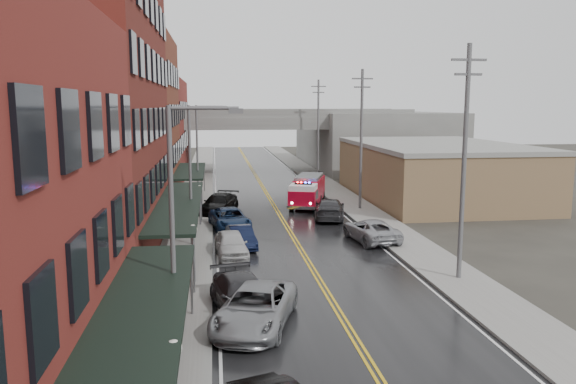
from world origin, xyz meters
TOP-DOWN VIEW (x-y plane):
  - road at (0.00, 30.00)m, footprint 11.00×160.00m
  - sidewalk_left at (-7.30, 30.00)m, footprint 3.00×160.00m
  - sidewalk_right at (7.30, 30.00)m, footprint 3.00×160.00m
  - curb_left at (-5.65, 30.00)m, footprint 0.30×160.00m
  - curb_right at (5.65, 30.00)m, footprint 0.30×160.00m
  - brick_building_b at (-13.30, 23.00)m, footprint 9.00×20.00m
  - brick_building_c at (-13.30, 40.50)m, footprint 9.00×15.00m
  - brick_building_far at (-13.30, 58.00)m, footprint 9.00×20.00m
  - tan_building at (16.00, 40.00)m, footprint 14.00×22.00m
  - right_far_block at (18.00, 70.00)m, footprint 18.00×30.00m
  - awning_0 at (-7.49, 4.00)m, footprint 2.60×16.00m
  - awning_1 at (-7.49, 23.00)m, footprint 2.60×18.00m
  - awning_2 at (-7.49, 40.50)m, footprint 2.60×13.00m
  - globe_lamp_0 at (-6.40, 2.00)m, footprint 0.44×0.44m
  - globe_lamp_1 at (-6.40, 16.00)m, footprint 0.44×0.44m
  - globe_lamp_2 at (-6.40, 30.00)m, footprint 0.44×0.44m
  - street_lamp_0 at (-6.55, 8.00)m, footprint 2.64×0.22m
  - street_lamp_1 at (-6.55, 24.00)m, footprint 2.64×0.22m
  - street_lamp_2 at (-6.55, 40.00)m, footprint 2.64×0.22m
  - utility_pole_0 at (7.20, 15.00)m, footprint 1.80×0.24m
  - utility_pole_1 at (7.20, 35.00)m, footprint 1.80×0.24m
  - utility_pole_2 at (7.20, 55.00)m, footprint 1.80×0.24m
  - overpass at (0.00, 62.00)m, footprint 40.00×10.00m
  - fire_truck at (2.98, 37.43)m, footprint 4.59×7.66m
  - parked_car_left_2 at (-3.73, 10.20)m, footprint 4.39×6.45m
  - parked_car_left_3 at (-4.15, 11.71)m, footprint 3.24×5.80m
  - parked_car_left_4 at (-4.37, 21.20)m, footprint 2.14×4.61m
  - parked_car_left_5 at (-3.68, 23.26)m, footprint 1.97×4.30m
  - parked_car_left_6 at (-4.24, 28.80)m, footprint 3.32×5.75m
  - parked_car_left_7 at (-4.96, 35.16)m, footprint 3.96×5.94m
  - parked_car_right_0 at (5.00, 23.85)m, footprint 3.19×5.66m
  - parked_car_right_1 at (3.78, 31.44)m, footprint 3.49×6.00m
  - parked_car_right_2 at (3.87, 41.98)m, footprint 3.19×4.90m
  - parked_car_right_3 at (5.00, 47.80)m, footprint 1.85×4.16m

SIDE VIEW (x-z plane):
  - road at x=0.00m, z-range 0.00..0.02m
  - sidewalk_left at x=-7.30m, z-range 0.00..0.15m
  - sidewalk_right at x=7.30m, z-range 0.00..0.15m
  - curb_left at x=-5.65m, z-range 0.00..0.15m
  - curb_right at x=5.65m, z-range 0.00..0.15m
  - parked_car_right_3 at x=5.00m, z-range 0.00..1.33m
  - parked_car_left_5 at x=-3.68m, z-range 0.00..1.36m
  - parked_car_right_0 at x=5.00m, z-range 0.00..1.49m
  - parked_car_left_6 at x=-4.24m, z-range 0.00..1.51m
  - parked_car_left_4 at x=-4.37m, z-range 0.00..1.53m
  - parked_car_right_2 at x=3.87m, z-range 0.00..1.55m
  - parked_car_left_3 at x=-4.15m, z-range 0.00..1.59m
  - parked_car_left_7 at x=-4.96m, z-range 0.00..1.60m
  - parked_car_right_1 at x=3.78m, z-range 0.00..1.63m
  - parked_car_left_2 at x=-3.73m, z-range 0.00..1.64m
  - fire_truck at x=2.98m, z-range 0.11..2.78m
  - globe_lamp_0 at x=-6.40m, z-range 0.75..3.87m
  - globe_lamp_1 at x=-6.40m, z-range 0.75..3.87m
  - globe_lamp_2 at x=-6.40m, z-range 0.75..3.87m
  - tan_building at x=16.00m, z-range 0.00..5.00m
  - awning_2 at x=-7.49m, z-range 1.44..4.53m
  - awning_0 at x=-7.49m, z-range 1.44..4.53m
  - awning_1 at x=-7.49m, z-range 1.44..4.53m
  - right_far_block at x=18.00m, z-range 0.00..8.00m
  - street_lamp_0 at x=-6.55m, z-range 0.69..9.69m
  - street_lamp_1 at x=-6.55m, z-range 0.69..9.69m
  - street_lamp_2 at x=-6.55m, z-range 0.69..9.69m
  - overpass at x=0.00m, z-range 2.24..9.74m
  - brick_building_far at x=-13.30m, z-range 0.00..12.00m
  - utility_pole_0 at x=7.20m, z-range 0.31..12.31m
  - utility_pole_1 at x=7.20m, z-range 0.31..12.31m
  - utility_pole_2 at x=7.20m, z-range 0.31..12.31m
  - brick_building_c at x=-13.30m, z-range 0.00..15.00m
  - brick_building_b at x=-13.30m, z-range 0.00..18.00m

